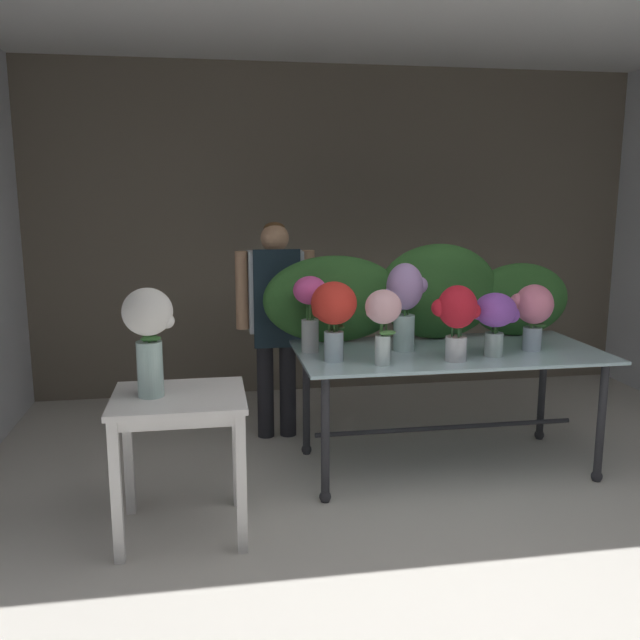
% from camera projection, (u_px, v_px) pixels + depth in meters
% --- Properties ---
extents(ground_plane, '(8.07, 8.07, 0.00)m').
position_uv_depth(ground_plane, '(390.00, 461.00, 4.47)').
color(ground_plane, beige).
extents(wall_back, '(5.46, 0.12, 2.84)m').
position_uv_depth(wall_back, '(339.00, 232.00, 5.99)').
color(wall_back, '#706656').
rests_on(wall_back, ground).
extents(display_table_glass, '(1.92, 0.94, 0.79)m').
position_uv_depth(display_table_glass, '(448.00, 367.00, 4.27)').
color(display_table_glass, '#A5C9D3').
rests_on(display_table_glass, ground).
extents(side_table_white, '(0.67, 0.60, 0.75)m').
position_uv_depth(side_table_white, '(179.00, 415.00, 3.44)').
color(side_table_white, white).
rests_on(side_table_white, ground).
extents(florist, '(0.56, 0.24, 1.56)m').
position_uv_depth(florist, '(276.00, 308.00, 4.78)').
color(florist, '#232328').
rests_on(florist, ground).
extents(foliage_backdrop, '(2.14, 0.28, 0.65)m').
position_uv_depth(foliage_backdrop, '(419.00, 296.00, 4.52)').
color(foliage_backdrop, '#2D6028').
rests_on(foliage_backdrop, display_table_glass).
extents(vase_violet_freesia, '(0.29, 0.25, 0.39)m').
position_uv_depth(vase_violet_freesia, '(496.00, 316.00, 4.05)').
color(vase_violet_freesia, silver).
rests_on(vase_violet_freesia, display_table_glass).
extents(vase_blush_ranunculus, '(0.21, 0.21, 0.44)m').
position_uv_depth(vase_blush_ranunculus, '(383.00, 316.00, 3.83)').
color(vase_blush_ranunculus, silver).
rests_on(vase_blush_ranunculus, display_table_glass).
extents(vase_crimson_anemones, '(0.29, 0.23, 0.45)m').
position_uv_depth(vase_crimson_anemones, '(457.00, 315.00, 3.93)').
color(vase_crimson_anemones, silver).
rests_on(vase_crimson_anemones, display_table_glass).
extents(vase_fuchsia_tulips, '(0.21, 0.21, 0.48)m').
position_uv_depth(vase_fuchsia_tulips, '(310.00, 305.00, 4.15)').
color(vase_fuchsia_tulips, silver).
rests_on(vase_fuchsia_tulips, display_table_glass).
extents(vase_rosy_snapdragons, '(0.29, 0.24, 0.42)m').
position_uv_depth(vase_rosy_snapdragons, '(533.00, 310.00, 4.20)').
color(vase_rosy_snapdragons, silver).
rests_on(vase_rosy_snapdragons, display_table_glass).
extents(vase_scarlet_dahlias, '(0.27, 0.27, 0.47)m').
position_uv_depth(vase_scarlet_dahlias, '(334.00, 310.00, 3.92)').
color(vase_scarlet_dahlias, silver).
rests_on(vase_scarlet_dahlias, display_table_glass).
extents(vase_lilac_roses, '(0.29, 0.23, 0.55)m').
position_uv_depth(vase_lilac_roses, '(405.00, 299.00, 4.18)').
color(vase_lilac_roses, silver).
rests_on(vase_lilac_roses, display_table_glass).
extents(vase_white_roses_tall, '(0.26, 0.25, 0.55)m').
position_uv_depth(vase_white_roses_tall, '(149.00, 331.00, 3.33)').
color(vase_white_roses_tall, silver).
rests_on(vase_white_roses_tall, side_table_white).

